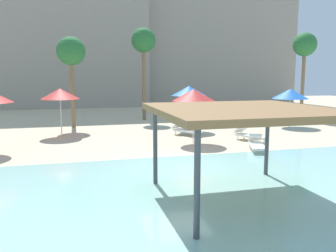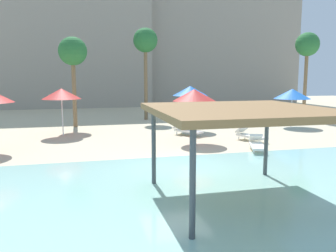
% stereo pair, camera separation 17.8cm
% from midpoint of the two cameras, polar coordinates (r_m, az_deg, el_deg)
% --- Properties ---
extents(ground_plane, '(80.00, 80.00, 0.00)m').
position_cam_midpoint_polar(ground_plane, '(13.60, 1.51, -6.64)').
color(ground_plane, beige).
extents(lagoon_water, '(44.00, 13.50, 0.04)m').
position_cam_midpoint_polar(lagoon_water, '(8.91, 10.93, -14.85)').
color(lagoon_water, '#99D1C6').
rests_on(lagoon_water, ground).
extents(shade_pavilion, '(4.70, 4.70, 2.63)m').
position_cam_midpoint_polar(shade_pavilion, '(9.72, 12.22, 2.08)').
color(shade_pavilion, '#42474C').
rests_on(shade_pavilion, ground).
extents(beach_umbrella_red_1, '(2.24, 2.24, 2.77)m').
position_cam_midpoint_polar(beach_umbrella_red_1, '(21.14, -16.84, 5.09)').
color(beach_umbrella_red_1, silver).
rests_on(beach_umbrella_red_1, ground).
extents(beach_umbrella_blue_4, '(2.23, 2.23, 2.85)m').
position_cam_midpoint_polar(beach_umbrella_blue_4, '(22.22, 3.89, 5.77)').
color(beach_umbrella_blue_4, silver).
rests_on(beach_umbrella_blue_4, ground).
extents(beach_umbrella_blue_5, '(2.45, 2.45, 2.61)m').
position_cam_midpoint_polar(beach_umbrella_blue_5, '(25.32, 19.90, 4.98)').
color(beach_umbrella_blue_5, silver).
rests_on(beach_umbrella_blue_5, ground).
extents(beach_umbrella_red_6, '(2.25, 2.25, 2.81)m').
position_cam_midpoint_polar(beach_umbrella_red_6, '(18.15, 4.60, 5.06)').
color(beach_umbrella_red_6, silver).
rests_on(beach_umbrella_red_6, ground).
extents(lounge_chair_1, '(1.24, 1.99, 0.74)m').
position_cam_midpoint_polar(lounge_chair_1, '(16.81, 14.68, -2.87)').
color(lounge_chair_1, white).
rests_on(lounge_chair_1, ground).
extents(lounge_chair_3, '(1.53, 1.92, 0.74)m').
position_cam_midpoint_polar(lounge_chair_3, '(20.56, 3.29, -0.61)').
color(lounge_chair_3, white).
rests_on(lounge_chair_3, ground).
extents(lounge_chair_4, '(1.19, 1.99, 0.74)m').
position_cam_midpoint_polar(lounge_chair_4, '(19.31, 13.47, -1.40)').
color(lounge_chair_4, white).
rests_on(lounge_chair_4, ground).
extents(palm_tree_0, '(1.90, 1.90, 7.18)m').
position_cam_midpoint_polar(palm_tree_0, '(27.84, -3.54, 13.45)').
color(palm_tree_0, brown).
rests_on(palm_tree_0, ground).
extents(palm_tree_1, '(1.90, 1.90, 6.07)m').
position_cam_midpoint_polar(palm_tree_1, '(24.50, -15.15, 11.45)').
color(palm_tree_1, brown).
rests_on(palm_tree_1, ground).
extents(palm_tree_2, '(1.90, 1.90, 6.95)m').
position_cam_midpoint_polar(palm_tree_2, '(30.85, 22.03, 11.96)').
color(palm_tree_2, brown).
rests_on(palm_tree_2, ground).
extents(hotel_block_0, '(23.01, 8.00, 19.25)m').
position_cam_midpoint_polar(hotel_block_0, '(43.13, -19.44, 15.97)').
color(hotel_block_0, '#9E9384').
rests_on(hotel_block_0, ground).
extents(hotel_block_1, '(23.63, 8.72, 19.65)m').
position_cam_midpoint_polar(hotel_block_1, '(47.68, 5.70, 15.85)').
color(hotel_block_1, '#9E9384').
rests_on(hotel_block_1, ground).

